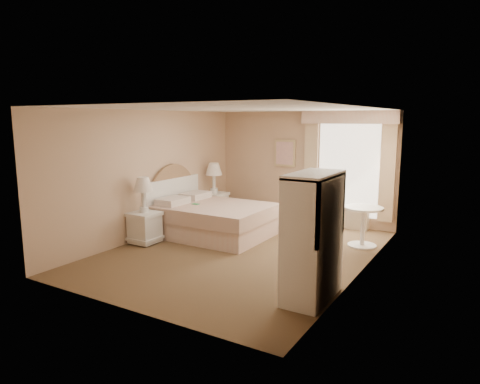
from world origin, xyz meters
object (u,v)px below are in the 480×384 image
Objects in this scene: bed at (210,218)px; cafe_chair at (310,204)px; round_table at (363,220)px; nightstand_far at (214,198)px; armoire at (313,248)px; nightstand_near at (144,219)px.

bed is 2.14× the size of cafe_chair.
cafe_chair is at bearing 38.38° from bed.
cafe_chair is at bearing 158.35° from round_table.
nightstand_far is 1.30× the size of cafe_chair.
nightstand_far is (-0.72, 1.23, 0.13)m from bed.
armoire is (2.93, -1.87, 0.33)m from bed.
nightstand_near is at bearing -151.84° from round_table.
nightstand_far is 4.79m from armoire.
cafe_chair is (1.64, 1.30, 0.22)m from bed.
nightstand_near is 0.75× the size of armoire.
armoire is at bearing -11.81° from nightstand_near.
nightstand_near is 3.74m from armoire.
armoire reaches higher than bed.
bed reaches higher than nightstand_near.
bed reaches higher than cafe_chair.
round_table is (3.59, 1.92, 0.02)m from nightstand_near.
bed is at bearing 147.43° from armoire.
armoire is at bearing -88.68° from round_table.
armoire is (0.06, -2.69, 0.20)m from round_table.
bed is 3.49m from armoire.
nightstand_far is at bearing 139.71° from armoire.
bed is 1.73× the size of nightstand_near.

